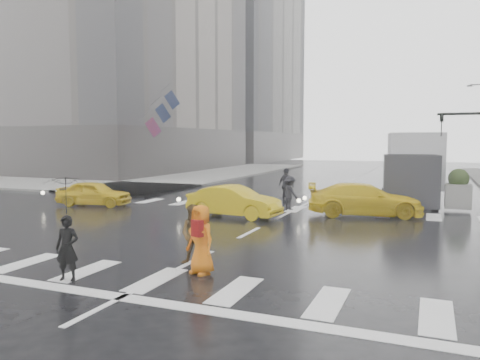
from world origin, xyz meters
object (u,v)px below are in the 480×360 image
at_px(taxi_mid, 234,201).
at_px(pedestrian_brown, 195,235).
at_px(box_truck, 413,165).
at_px(taxi_front, 94,193).
at_px(pedestrian_orange, 201,239).

bearing_deg(taxi_mid, pedestrian_brown, -159.44).
height_order(pedestrian_brown, box_truck, box_truck).
relative_size(pedestrian_brown, box_truck, 0.23).
xyz_separation_m(pedestrian_brown, taxi_front, (-9.74, 7.87, -0.17)).
height_order(taxi_mid, box_truck, box_truck).
bearing_deg(box_truck, pedestrian_brown, -113.86).
relative_size(pedestrian_orange, box_truck, 0.25).
height_order(pedestrian_brown, taxi_mid, pedestrian_brown).
bearing_deg(box_truck, taxi_front, -159.46).
bearing_deg(taxi_mid, box_truck, -35.30).
distance_m(taxi_front, taxi_mid, 7.72).
distance_m(pedestrian_brown, taxi_mid, 7.67).
height_order(taxi_front, box_truck, box_truck).
bearing_deg(taxi_front, taxi_mid, -105.51).
bearing_deg(pedestrian_brown, taxi_mid, 97.67).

